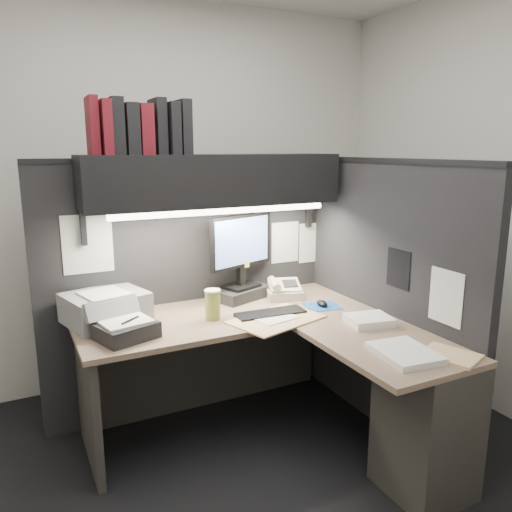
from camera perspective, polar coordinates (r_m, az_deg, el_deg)
name	(u,v)px	position (r m, az deg, el deg)	size (l,w,h in m)	color
floor	(251,483)	(2.82, -0.53, -24.47)	(3.50, 3.50, 0.00)	black
wall_back	(160,196)	(3.68, -10.97, 6.79)	(3.50, 0.04, 2.70)	silver
wall_right	(508,204)	(3.43, 26.82, 5.31)	(0.04, 3.00, 2.70)	silver
partition_back	(192,288)	(3.26, -7.31, -3.65)	(1.90, 0.06, 1.60)	black
partition_right	(385,299)	(3.09, 14.50, -4.80)	(0.06, 1.50, 1.60)	black
desk	(323,386)	(2.77, 7.67, -14.53)	(1.70, 1.53, 0.73)	#7F6651
overhead_shelf	(214,180)	(3.00, -4.79, 8.65)	(1.55, 0.34, 0.30)	black
task_light_tube	(224,211)	(2.89, -3.69, 5.15)	(0.04, 0.04, 1.32)	white
monitor	(241,266)	(3.20, -1.69, -1.11)	(0.49, 0.33, 0.55)	black
keyboard	(270,313)	(2.93, 1.66, -6.58)	(0.41, 0.14, 0.02)	black
mousepad	(322,306)	(3.11, 7.58, -5.70)	(0.20, 0.18, 0.00)	#1C4B9C
mouse	(322,303)	(3.11, 7.55, -5.38)	(0.06, 0.09, 0.03)	black
telephone	(284,290)	(3.27, 3.16, -3.93)	(0.22, 0.23, 0.09)	beige
coffee_cup	(213,305)	(2.86, -4.98, -5.63)	(0.09, 0.09, 0.16)	#ACA144
printer	(106,307)	(2.93, -16.82, -5.64)	(0.41, 0.35, 0.16)	gray
notebook_stack	(126,330)	(2.66, -14.58, -8.24)	(0.28, 0.23, 0.08)	black
open_folder	(276,319)	(2.85, 2.33, -7.24)	(0.51, 0.33, 0.01)	tan
paper_stack_a	(369,320)	(2.85, 12.81, -7.16)	(0.23, 0.20, 0.04)	white
paper_stack_b	(405,353)	(2.48, 16.62, -10.58)	(0.25, 0.31, 0.03)	white
manila_stack	(450,355)	(2.54, 21.34, -10.53)	(0.19, 0.25, 0.01)	tan
binder_row	(139,128)	(2.87, -13.25, 14.06)	(0.53, 0.26, 0.30)	maroon
pinned_papers	(273,255)	(3.02, 1.94, 0.16)	(1.76, 1.31, 0.51)	white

